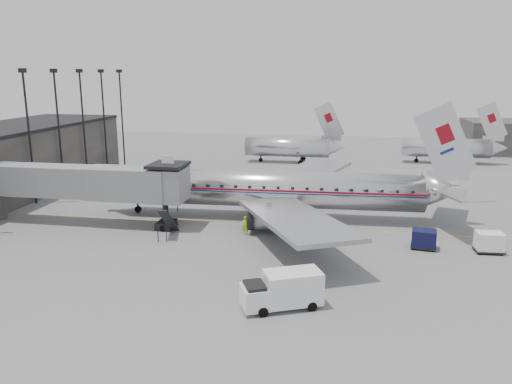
# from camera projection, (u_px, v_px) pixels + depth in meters

# --- Properties ---
(ground) EXTENTS (160.00, 160.00, 0.00)m
(ground) POSITION_uv_depth(u_px,v_px,m) (253.00, 246.00, 43.59)
(ground) COLOR slate
(ground) RESTS_ON ground
(apron_line) EXTENTS (60.00, 0.15, 0.01)m
(apron_line) POSITION_uv_depth(u_px,v_px,m) (295.00, 227.00, 48.81)
(apron_line) COLOR gold
(apron_line) RESTS_ON ground
(jet_bridge) EXTENTS (21.00, 6.20, 7.10)m
(jet_bridge) POSITION_uv_depth(u_px,v_px,m) (94.00, 183.00, 48.99)
(jet_bridge) COLOR slate
(jet_bridge) RESTS_ON ground
(floodlight_masts) EXTENTS (0.90, 42.25, 15.25)m
(floodlight_masts) POSITION_uv_depth(u_px,v_px,m) (44.00, 128.00, 58.81)
(floodlight_masts) COLOR black
(floodlight_masts) RESTS_ON ground
(distant_aircraft_near) EXTENTS (16.39, 3.20, 10.26)m
(distant_aircraft_near) POSITION_uv_depth(u_px,v_px,m) (288.00, 146.00, 83.45)
(distant_aircraft_near) COLOR silver
(distant_aircraft_near) RESTS_ON ground
(distant_aircraft_mid) EXTENTS (16.39, 3.20, 10.26)m
(distant_aircraft_mid) POSITION_uv_depth(u_px,v_px,m) (447.00, 147.00, 82.80)
(distant_aircraft_mid) COLOR silver
(distant_aircraft_mid) RESTS_ON ground
(airliner) EXTENTS (38.65, 35.78, 12.22)m
(airliner) POSITION_uv_depth(u_px,v_px,m) (277.00, 189.00, 51.36)
(airliner) COLOR silver
(airliner) RESTS_ON ground
(service_van) EXTENTS (5.47, 3.90, 2.41)m
(service_van) POSITION_uv_depth(u_px,v_px,m) (283.00, 289.00, 31.89)
(service_van) COLOR white
(service_van) RESTS_ON ground
(baggage_cart_navy) EXTENTS (2.32, 1.90, 1.65)m
(baggage_cart_navy) POSITION_uv_depth(u_px,v_px,m) (424.00, 239.00, 42.79)
(baggage_cart_navy) COLOR black
(baggage_cart_navy) RESTS_ON ground
(baggage_cart_white) EXTENTS (2.31, 1.81, 1.74)m
(baggage_cart_white) POSITION_uv_depth(u_px,v_px,m) (489.00, 242.00, 41.87)
(baggage_cart_white) COLOR white
(baggage_cart_white) RESTS_ON ground
(ramp_worker) EXTENTS (0.72, 0.55, 1.77)m
(ramp_worker) POSITION_uv_depth(u_px,v_px,m) (246.00, 226.00, 46.47)
(ramp_worker) COLOR #A5C216
(ramp_worker) RESTS_ON ground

